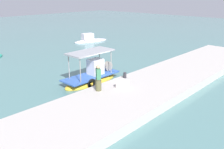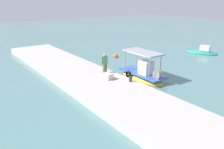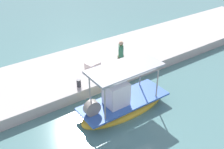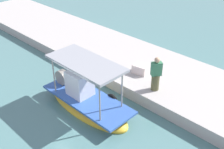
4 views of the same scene
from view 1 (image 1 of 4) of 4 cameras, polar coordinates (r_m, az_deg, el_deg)
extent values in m
plane|color=slate|center=(20.06, -4.91, -1.67)|extent=(120.00, 120.00, 0.00)
cube|color=#B5AEA8|center=(17.00, 5.64, -4.35)|extent=(36.00, 5.15, 0.62)
ellipsoid|color=gold|center=(19.93, -4.83, -1.59)|extent=(5.05, 1.79, 0.84)
cube|color=#355DAD|center=(19.77, -4.86, -0.32)|extent=(4.85, 1.79, 0.10)
cube|color=silver|center=(19.91, -3.83, 1.70)|extent=(1.10, 0.98, 1.33)
cylinder|color=gray|center=(21.03, -2.89, 3.49)|extent=(0.07, 0.07, 1.95)
cylinder|color=gray|center=(20.11, -0.22, 2.82)|extent=(0.07, 0.07, 1.95)
cylinder|color=gray|center=(19.03, -9.91, 1.63)|extent=(0.07, 0.07, 1.95)
cylinder|color=gray|center=(18.01, -7.33, 0.79)|extent=(0.07, 0.07, 1.95)
cube|color=#96989F|center=(19.24, -5.02, 5.21)|extent=(3.74, 1.76, 0.12)
torus|color=black|center=(18.72, -4.68, -2.06)|extent=(0.74, 0.18, 0.74)
cylinder|color=gray|center=(20.91, -0.98, 1.94)|extent=(0.80, 0.35, 0.80)
cylinder|color=brown|center=(16.46, -3.14, -2.35)|extent=(0.55, 0.55, 0.83)
cube|color=#387954|center=(16.21, -3.19, 0.16)|extent=(0.51, 0.57, 0.69)
sphere|color=tan|center=(16.06, -3.22, 1.78)|extent=(0.27, 0.27, 0.27)
cylinder|color=#2D2D33|center=(18.94, 2.99, -0.17)|extent=(0.24, 0.24, 0.43)
cube|color=beige|center=(17.06, 2.48, -2.19)|extent=(0.89, 0.77, 0.49)
ellipsoid|color=silver|center=(36.69, -4.89, 7.66)|extent=(5.47, 2.93, 0.63)
cube|color=silver|center=(36.32, -5.65, 8.72)|extent=(1.76, 1.39, 0.86)
camera|label=2|loc=(27.34, 45.03, 13.85)|focal=37.41mm
camera|label=3|loc=(30.33, -7.03, 22.40)|focal=44.08mm
camera|label=4|loc=(21.36, -38.21, 18.67)|focal=44.63mm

